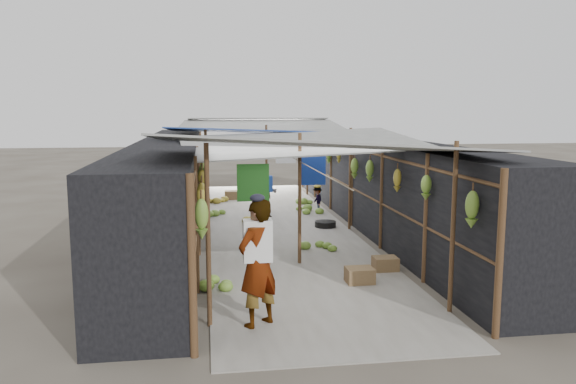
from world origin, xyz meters
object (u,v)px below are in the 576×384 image
vendor_elderly (258,263)px  crate_near (360,276)px  black_basin (325,224)px  vendor_seated (317,200)px  shopper_blue (265,193)px

vendor_elderly → crate_near: bearing=-176.4°
black_basin → vendor_seated: bearing=84.1°
black_basin → vendor_elderly: bearing=-110.1°
shopper_blue → vendor_elderly: bearing=-83.0°
vendor_seated → crate_near: bearing=-11.2°
crate_near → shopper_blue: size_ratio=0.34×
vendor_seated → shopper_blue: bearing=-78.2°
vendor_elderly → vendor_seated: vendor_elderly is taller
crate_near → vendor_elderly: (-1.96, -1.70, 0.77)m
crate_near → vendor_seated: 6.96m
vendor_elderly → vendor_seated: size_ratio=2.34×
black_basin → vendor_seated: (0.22, 2.16, 0.31)m
black_basin → shopper_blue: size_ratio=0.39×
crate_near → vendor_seated: bearing=84.1°
crate_near → vendor_elderly: size_ratio=0.26×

